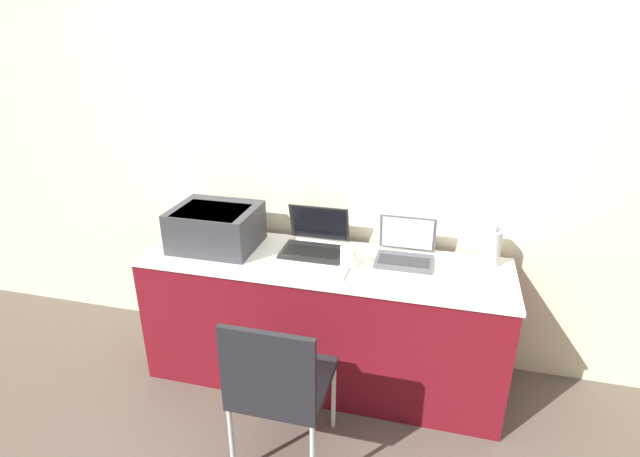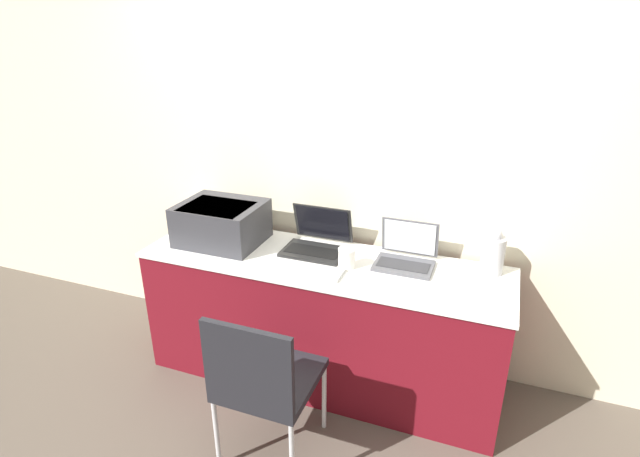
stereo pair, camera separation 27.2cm
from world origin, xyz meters
name	(u,v)px [view 1 (the left image)]	position (x,y,z in m)	size (l,w,h in m)	color
ground_plane	(310,406)	(0.00, 0.00, 0.00)	(14.00, 14.00, 0.00)	brown
wall_back	(339,153)	(0.00, 0.66, 1.30)	(8.00, 0.05, 2.60)	beige
table	(323,320)	(0.00, 0.29, 0.39)	(2.06, 0.59, 0.78)	maroon
printer	(216,226)	(-0.65, 0.32, 0.91)	(0.48, 0.39, 0.24)	#333338
laptop_left	(315,241)	(-0.08, 0.41, 0.83)	(0.35, 0.30, 0.24)	black
laptop_right	(405,251)	(0.44, 0.42, 0.83)	(0.31, 0.26, 0.23)	#4C4C51
external_keyboard	(308,270)	(-0.04, 0.14, 0.79)	(0.40, 0.13, 0.02)	silver
coffee_cup	(349,257)	(0.15, 0.26, 0.84)	(0.09, 0.09, 0.11)	white
metal_pitcher	(490,245)	(0.88, 0.48, 0.89)	(0.12, 0.12, 0.25)	silver
chair	(279,381)	(-0.04, -0.40, 0.49)	(0.43, 0.45, 0.85)	black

